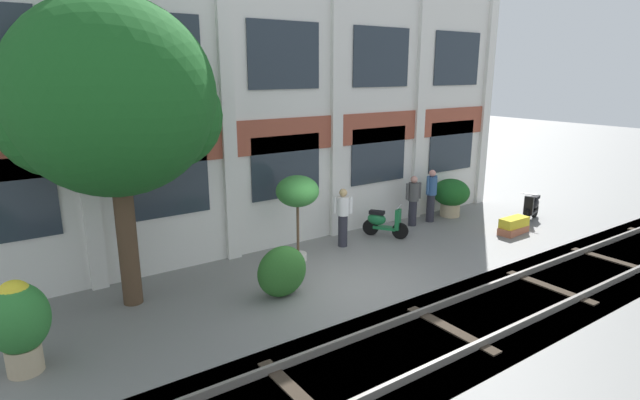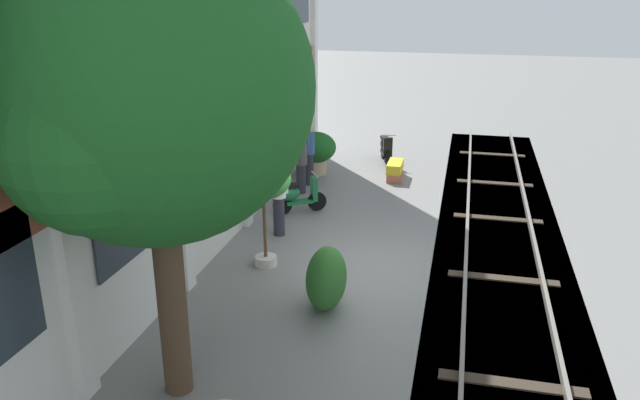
{
  "view_description": "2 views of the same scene",
  "coord_description": "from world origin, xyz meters",
  "px_view_note": "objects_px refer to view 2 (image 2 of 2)",
  "views": [
    {
      "loc": [
        -6.84,
        -8.32,
        4.76
      ],
      "look_at": [
        0.29,
        1.94,
        1.52
      ],
      "focal_mm": 28.0,
      "sensor_mm": 36.0,
      "label": 1
    },
    {
      "loc": [
        -11.38,
        -1.78,
        5.5
      ],
      "look_at": [
        0.41,
        1.01,
        1.22
      ],
      "focal_mm": 35.0,
      "sensor_mm": 36.0,
      "label": 2
    }
  ],
  "objects_px": {
    "potted_plant_square_trough": "(395,170)",
    "scooter_second_parked": "(385,148)",
    "resident_watching_tracks": "(309,153)",
    "resident_by_doorway": "(279,198)",
    "topiary_hedge": "(326,278)",
    "scooter_near_curb": "(297,196)",
    "resident_near_plants": "(301,163)",
    "broadleaf_tree": "(154,98)",
    "potted_plant_ribbed_drum": "(315,150)",
    "potted_plant_terracotta_small": "(263,182)"
  },
  "relations": [
    {
      "from": "potted_plant_terracotta_small",
      "to": "resident_by_doorway",
      "type": "relative_size",
      "value": 1.36
    },
    {
      "from": "resident_watching_tracks",
      "to": "resident_near_plants",
      "type": "distance_m",
      "value": 0.79
    },
    {
      "from": "scooter_second_parked",
      "to": "potted_plant_terracotta_small",
      "type": "bearing_deg",
      "value": -26.04
    },
    {
      "from": "resident_by_doorway",
      "to": "topiary_hedge",
      "type": "bearing_deg",
      "value": -22.11
    },
    {
      "from": "broadleaf_tree",
      "to": "potted_plant_square_trough",
      "type": "height_order",
      "value": "broadleaf_tree"
    },
    {
      "from": "potted_plant_ribbed_drum",
      "to": "scooter_second_parked",
      "type": "bearing_deg",
      "value": -44.84
    },
    {
      "from": "scooter_near_curb",
      "to": "resident_watching_tracks",
      "type": "height_order",
      "value": "resident_watching_tracks"
    },
    {
      "from": "potted_plant_square_trough",
      "to": "resident_watching_tracks",
      "type": "distance_m",
      "value": 2.67
    },
    {
      "from": "scooter_near_curb",
      "to": "topiary_hedge",
      "type": "distance_m",
      "value": 4.83
    },
    {
      "from": "resident_watching_tracks",
      "to": "topiary_hedge",
      "type": "relative_size",
      "value": 1.48
    },
    {
      "from": "potted_plant_square_trough",
      "to": "resident_watching_tracks",
      "type": "relative_size",
      "value": 0.65
    },
    {
      "from": "scooter_near_curb",
      "to": "resident_by_doorway",
      "type": "bearing_deg",
      "value": -122.6
    },
    {
      "from": "potted_plant_square_trough",
      "to": "resident_near_plants",
      "type": "xyz_separation_m",
      "value": [
        -1.93,
        2.33,
        0.62
      ]
    },
    {
      "from": "topiary_hedge",
      "to": "potted_plant_terracotta_small",
      "type": "bearing_deg",
      "value": 48.34
    },
    {
      "from": "potted_plant_square_trough",
      "to": "potted_plant_terracotta_small",
      "type": "bearing_deg",
      "value": 164.23
    },
    {
      "from": "resident_watching_tracks",
      "to": "resident_near_plants",
      "type": "height_order",
      "value": "resident_watching_tracks"
    },
    {
      "from": "broadleaf_tree",
      "to": "potted_plant_ribbed_drum",
      "type": "bearing_deg",
      "value": 3.19
    },
    {
      "from": "scooter_second_parked",
      "to": "topiary_hedge",
      "type": "relative_size",
      "value": 1.16
    },
    {
      "from": "resident_watching_tracks",
      "to": "resident_by_doorway",
      "type": "bearing_deg",
      "value": -94.17
    },
    {
      "from": "potted_plant_terracotta_small",
      "to": "resident_near_plants",
      "type": "distance_m",
      "value": 4.71
    },
    {
      "from": "potted_plant_square_trough",
      "to": "resident_by_doorway",
      "type": "height_order",
      "value": "resident_by_doorway"
    },
    {
      "from": "potted_plant_terracotta_small",
      "to": "potted_plant_ribbed_drum",
      "type": "distance_m",
      "value": 6.51
    },
    {
      "from": "potted_plant_ribbed_drum",
      "to": "topiary_hedge",
      "type": "distance_m",
      "value": 8.1
    },
    {
      "from": "potted_plant_terracotta_small",
      "to": "potted_plant_square_trough",
      "type": "height_order",
      "value": "potted_plant_terracotta_small"
    },
    {
      "from": "scooter_near_curb",
      "to": "resident_near_plants",
      "type": "relative_size",
      "value": 0.76
    },
    {
      "from": "potted_plant_terracotta_small",
      "to": "resident_by_doorway",
      "type": "distance_m",
      "value": 1.84
    },
    {
      "from": "scooter_second_parked",
      "to": "broadleaf_tree",
      "type": "bearing_deg",
      "value": -22.71
    },
    {
      "from": "broadleaf_tree",
      "to": "scooter_second_parked",
      "type": "height_order",
      "value": "broadleaf_tree"
    },
    {
      "from": "potted_plant_square_trough",
      "to": "potted_plant_ribbed_drum",
      "type": "bearing_deg",
      "value": 92.91
    },
    {
      "from": "potted_plant_terracotta_small",
      "to": "resident_watching_tracks",
      "type": "xyz_separation_m",
      "value": [
        5.38,
        0.47,
        -0.85
      ]
    },
    {
      "from": "potted_plant_square_trough",
      "to": "broadleaf_tree",
      "type": "bearing_deg",
      "value": 170.58
    },
    {
      "from": "potted_plant_ribbed_drum",
      "to": "scooter_second_parked",
      "type": "relative_size",
      "value": 0.95
    },
    {
      "from": "resident_watching_tracks",
      "to": "topiary_hedge",
      "type": "bearing_deg",
      "value": -81.39
    },
    {
      "from": "broadleaf_tree",
      "to": "potted_plant_square_trough",
      "type": "xyz_separation_m",
      "value": [
        10.7,
        -1.78,
        -3.93
      ]
    },
    {
      "from": "resident_watching_tracks",
      "to": "potted_plant_square_trough",
      "type": "bearing_deg",
      "value": 18.16
    },
    {
      "from": "potted_plant_ribbed_drum",
      "to": "scooter_near_curb",
      "type": "height_order",
      "value": "potted_plant_ribbed_drum"
    },
    {
      "from": "scooter_near_curb",
      "to": "resident_watching_tracks",
      "type": "xyz_separation_m",
      "value": [
        2.3,
        0.29,
        0.48
      ]
    },
    {
      "from": "potted_plant_square_trough",
      "to": "scooter_near_curb",
      "type": "xyz_separation_m",
      "value": [
        -3.44,
        2.02,
        0.2
      ]
    },
    {
      "from": "scooter_second_parked",
      "to": "resident_watching_tracks",
      "type": "bearing_deg",
      "value": -48.79
    },
    {
      "from": "broadleaf_tree",
      "to": "scooter_second_parked",
      "type": "bearing_deg",
      "value": -5.75
    },
    {
      "from": "broadleaf_tree",
      "to": "potted_plant_ribbed_drum",
      "type": "relative_size",
      "value": 4.86
    },
    {
      "from": "potted_plant_ribbed_drum",
      "to": "potted_plant_terracotta_small",
      "type": "bearing_deg",
      "value": -175.33
    },
    {
      "from": "broadleaf_tree",
      "to": "resident_near_plants",
      "type": "distance_m",
      "value": 9.39
    },
    {
      "from": "potted_plant_terracotta_small",
      "to": "scooter_near_curb",
      "type": "distance_m",
      "value": 3.36
    },
    {
      "from": "resident_by_doorway",
      "to": "topiary_hedge",
      "type": "height_order",
      "value": "resident_by_doorway"
    },
    {
      "from": "potted_plant_ribbed_drum",
      "to": "resident_watching_tracks",
      "type": "bearing_deg",
      "value": -176.82
    },
    {
      "from": "scooter_near_curb",
      "to": "potted_plant_square_trough",
      "type": "bearing_deg",
      "value": 27.8
    },
    {
      "from": "scooter_near_curb",
      "to": "topiary_hedge",
      "type": "xyz_separation_m",
      "value": [
        -4.49,
        -1.76,
        0.13
      ]
    },
    {
      "from": "broadleaf_tree",
      "to": "potted_plant_square_trough",
      "type": "bearing_deg",
      "value": -9.42
    },
    {
      "from": "potted_plant_square_trough",
      "to": "scooter_second_parked",
      "type": "height_order",
      "value": "scooter_second_parked"
    }
  ]
}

